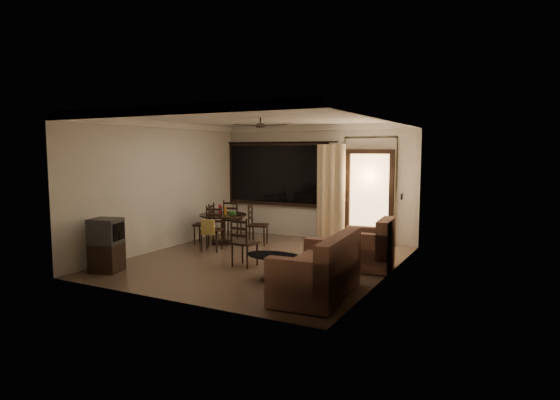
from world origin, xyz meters
The scene contains 12 objects.
ground centered at (0.00, 0.00, 0.00)m, with size 5.50×5.50×0.00m, color #7F6651.
room_shell centered at (0.59, 1.77, 1.83)m, with size 5.50×6.70×5.50m.
dining_table centered at (-1.68, 1.14, 0.54)m, with size 1.10×1.10×0.91m.
dining_chair_west centered at (-2.04, 0.89, 0.28)m, with size 0.53×0.53×0.95m.
dining_chair_east centered at (-0.88, 1.39, 0.28)m, with size 0.53×0.53×0.95m.
dining_chair_south centered at (-1.42, 0.32, 0.31)m, with size 0.53×0.56×0.95m.
dining_chair_north centered at (-1.92, 1.89, 0.28)m, with size 0.53×0.53×0.95m.
tv_cabinet centered at (-2.05, -1.99, 0.48)m, with size 0.61×0.58×0.96m.
sofa centered at (1.93, -1.56, 0.37)m, with size 1.04×1.79×0.92m.
armchair centered at (2.08, 0.38, 0.38)m, with size 1.00×1.00×0.92m.
coffee_table centered at (0.88, -1.08, 0.29)m, with size 0.98×0.59×0.43m.
side_chair centered at (-0.06, -0.52, 0.28)m, with size 0.43×0.43×0.94m.
Camera 1 is at (4.53, -7.85, 2.16)m, focal length 30.00 mm.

